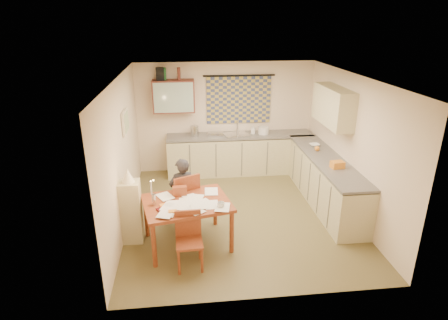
{
  "coord_description": "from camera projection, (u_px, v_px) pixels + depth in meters",
  "views": [
    {
      "loc": [
        -0.96,
        -6.05,
        3.41
      ],
      "look_at": [
        -0.26,
        0.2,
        1.0
      ],
      "focal_mm": 30.0,
      "sensor_mm": 36.0,
      "label": 1
    }
  ],
  "objects": [
    {
      "name": "upper_cabinet_right",
      "position": [
        333.0,
        106.0,
        6.97
      ],
      "size": [
        0.34,
        1.3,
        0.7
      ],
      "primitive_type": "cube",
      "color": "#BFB583",
      "rests_on": "wall_right"
    },
    {
      "name": "bottle_brown",
      "position": [
        179.0,
        74.0,
        7.94
      ],
      "size": [
        0.08,
        0.08,
        0.26
      ],
      "primitive_type": "cylinder",
      "rotation": [
        0.0,
        0.0,
        0.13
      ],
      "color": "#59261F",
      "rests_on": "wall_cabinet"
    },
    {
      "name": "counter_right",
      "position": [
        324.0,
        181.0,
        7.22
      ],
      "size": [
        0.62,
        2.95,
        0.92
      ],
      "color": "#BFB583",
      "rests_on": "floor"
    },
    {
      "name": "eyeglasses",
      "position": [
        201.0,
        208.0,
        5.54
      ],
      "size": [
        0.13,
        0.05,
        0.02
      ],
      "primitive_type": "cube",
      "rotation": [
        0.0,
        0.0,
        0.03
      ],
      "color": "black",
      "rests_on": "dining_table"
    },
    {
      "name": "print_canvas",
      "position": [
        127.0,
        122.0,
        6.5
      ],
      "size": [
        0.01,
        0.42,
        0.32
      ],
      "primitive_type": "cube",
      "color": "beige",
      "rests_on": "wall_left"
    },
    {
      "name": "stove",
      "position": [
        348.0,
        209.0,
        6.2
      ],
      "size": [
        0.55,
        0.55,
        0.85
      ],
      "color": "white",
      "rests_on": "floor"
    },
    {
      "name": "orange_bag",
      "position": [
        337.0,
        165.0,
        6.57
      ],
      "size": [
        0.24,
        0.19,
        0.12
      ],
      "primitive_type": "cube",
      "rotation": [
        0.0,
        0.0,
        0.12
      ],
      "color": "orange",
      "rests_on": "counter_right"
    },
    {
      "name": "lampshade",
      "position": [
        128.0,
        175.0,
        5.7
      ],
      "size": [
        0.2,
        0.2,
        0.22
      ],
      "primitive_type": "cone",
      "color": "beige",
      "rests_on": "shelf_stand"
    },
    {
      "name": "orange_box",
      "position": [
        172.0,
        212.0,
        5.41
      ],
      "size": [
        0.12,
        0.09,
        0.04
      ],
      "primitive_type": "cube",
      "rotation": [
        0.0,
        0.0,
        0.05
      ],
      "color": "orange",
      "rests_on": "dining_table"
    },
    {
      "name": "ceiling",
      "position": [
        241.0,
        76.0,
        6.04
      ],
      "size": [
        4.0,
        4.5,
        0.02
      ],
      "primitive_type": "cube",
      "color": "white",
      "rests_on": "floor"
    },
    {
      "name": "soap_bottle",
      "position": [
        253.0,
        130.0,
        8.49
      ],
      "size": [
        0.14,
        0.15,
        0.19
      ],
      "primitive_type": "imported",
      "rotation": [
        0.0,
        0.0,
        -0.38
      ],
      "color": "white",
      "rests_on": "counter_back"
    },
    {
      "name": "kettle",
      "position": [
        195.0,
        131.0,
        8.3
      ],
      "size": [
        0.23,
        0.23,
        0.24
      ],
      "primitive_type": "cylinder",
      "rotation": [
        0.0,
        0.0,
        -0.34
      ],
      "color": "silver",
      "rests_on": "counter_back"
    },
    {
      "name": "mixing_bowl",
      "position": [
        264.0,
        130.0,
        8.47
      ],
      "size": [
        0.3,
        0.3,
        0.16
      ],
      "primitive_type": "cylinder",
      "rotation": [
        0.0,
        0.0,
        0.3
      ],
      "color": "white",
      "rests_on": "counter_back"
    },
    {
      "name": "wall_front",
      "position": [
        269.0,
        213.0,
        4.39
      ],
      "size": [
        4.0,
        0.02,
        2.5
      ],
      "primitive_type": "cube",
      "color": "beige",
      "rests_on": "floor"
    },
    {
      "name": "chair_far",
      "position": [
        184.0,
        210.0,
        6.42
      ],
      "size": [
        0.6,
        0.6,
        1.0
      ],
      "rotation": [
        0.0,
        0.0,
        3.58
      ],
      "color": "maroon",
      "rests_on": "floor"
    },
    {
      "name": "candle",
      "position": [
        151.0,
        188.0,
        5.54
      ],
      "size": [
        0.03,
        0.03,
        0.22
      ],
      "primitive_type": "cylinder",
      "rotation": [
        0.0,
        0.0,
        -0.05
      ],
      "color": "white",
      "rests_on": "dining_table"
    },
    {
      "name": "mug",
      "position": [
        221.0,
        205.0,
        5.56
      ],
      "size": [
        0.2,
        0.2,
        0.09
      ],
      "primitive_type": "imported",
      "rotation": [
        0.0,
        0.0,
        0.51
      ],
      "color": "white",
      "rests_on": "dining_table"
    },
    {
      "name": "wall_left",
      "position": [
        122.0,
        154.0,
        6.28
      ],
      "size": [
        0.02,
        4.5,
        2.5
      ],
      "primitive_type": "cube",
      "color": "beige",
      "rests_on": "floor"
    },
    {
      "name": "shelf_stand",
      "position": [
        131.0,
        212.0,
        5.92
      ],
      "size": [
        0.32,
        0.3,
        1.04
      ],
      "primitive_type": "cube",
      "color": "#BFB583",
      "rests_on": "floor"
    },
    {
      "name": "tap",
      "position": [
        237.0,
        126.0,
        8.56
      ],
      "size": [
        0.03,
        0.03,
        0.28
      ],
      "primitive_type": "cylinder",
      "rotation": [
        0.0,
        0.0,
        0.04
      ],
      "color": "silver",
      "rests_on": "counter_back"
    },
    {
      "name": "bottle_green",
      "position": [
        165.0,
        74.0,
        7.91
      ],
      "size": [
        0.09,
        0.09,
        0.26
      ],
      "primitive_type": "cylinder",
      "rotation": [
        0.0,
        0.0,
        -0.34
      ],
      "color": "#195926",
      "rests_on": "wall_cabinet"
    },
    {
      "name": "candle_holder",
      "position": [
        154.0,
        200.0,
        5.62
      ],
      "size": [
        0.07,
        0.07,
        0.18
      ],
      "primitive_type": "cylinder",
      "rotation": [
        0.0,
        0.0,
        -0.09
      ],
      "color": "silver",
      "rests_on": "dining_table"
    },
    {
      "name": "book",
      "position": [
        161.0,
        208.0,
        5.55
      ],
      "size": [
        0.31,
        0.33,
        0.02
      ],
      "primitive_type": "imported",
      "rotation": [
        0.0,
        0.0,
        0.35
      ],
      "color": "orange",
      "rests_on": "dining_table"
    },
    {
      "name": "person",
      "position": [
        183.0,
        193.0,
        6.32
      ],
      "size": [
        0.61,
        0.53,
        1.24
      ],
      "primitive_type": "imported",
      "rotation": [
        0.0,
        0.0,
        3.42
      ],
      "color": "black",
      "rests_on": "floor"
    },
    {
      "name": "papers",
      "position": [
        188.0,
        204.0,
        5.64
      ],
      "size": [
        1.15,
        1.01,
        0.03
      ],
      "rotation": [
        0.0,
        0.0,
        0.21
      ],
      "color": "white",
      "rests_on": "dining_table"
    },
    {
      "name": "magazine",
      "position": [
        159.0,
        212.0,
        5.42
      ],
      "size": [
        0.38,
        0.39,
        0.02
      ],
      "primitive_type": "imported",
      "rotation": [
        0.0,
        0.0,
        0.49
      ],
      "color": "#730607",
      "rests_on": "dining_table"
    },
    {
      "name": "dining_table",
      "position": [
        187.0,
        223.0,
        5.88
      ],
      "size": [
        1.47,
        1.23,
        0.75
      ],
      "rotation": [
        0.0,
        0.0,
        0.21
      ],
      "color": "maroon",
      "rests_on": "floor"
    },
    {
      "name": "window_blind",
      "position": [
        239.0,
        100.0,
        8.44
      ],
      "size": [
        1.45,
        0.03,
        1.05
      ],
      "primitive_type": "cube",
      "color": "navy",
      "rests_on": "wall_back"
    },
    {
      "name": "letter_rack",
      "position": [
        180.0,
        191.0,
        5.92
      ],
      "size": [
        0.23,
        0.11,
        0.16
      ],
      "primitive_type": "cube",
      "rotation": [
        0.0,
        0.0,
        0.07
      ],
      "color": "maroon",
      "rests_on": "dining_table"
    },
    {
      "name": "wall_cabinet",
      "position": [
        174.0,
        96.0,
        8.1
      ],
      "size": [
        0.9,
        0.34,
        0.7
      ],
      "primitive_type": "cube",
      "color": "#59261F",
      "rests_on": "wall_back"
    },
    {
      "name": "curtain_rod",
      "position": [
        239.0,
        76.0,
        8.22
      ],
      "size": [
        1.6,
        0.04,
        0.04
      ],
      "primitive_type": "cylinder",
      "rotation": [
        0.0,
        1.57,
        0.0
      ],
      "color": "black",
      "rests_on": "wall_back"
    },
    {
      "name": "counter_back",
      "position": [
        240.0,
        154.0,
        8.62
      ],
      "size": [
        3.3,
        0.62,
        0.92
      ],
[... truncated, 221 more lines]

